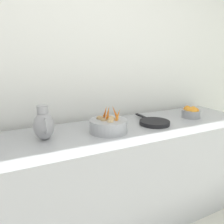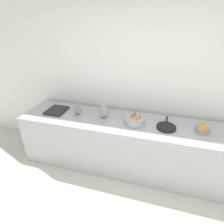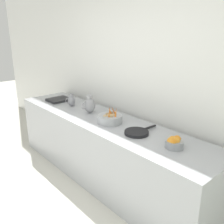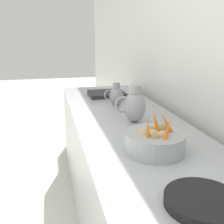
# 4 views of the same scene
# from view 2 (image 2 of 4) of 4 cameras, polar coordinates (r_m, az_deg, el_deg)

# --- Properties ---
(tile_wall_left) EXTENTS (0.10, 9.29, 3.00)m
(tile_wall_left) POSITION_cam_2_polar(r_m,az_deg,el_deg) (2.84, 16.23, 11.67)
(tile_wall_left) COLOR white
(tile_wall_left) RESTS_ON ground_plane
(prep_counter) EXTENTS (0.74, 3.25, 0.86)m
(prep_counter) POSITION_cam_2_polar(r_m,az_deg,el_deg) (2.92, 3.33, -10.31)
(prep_counter) COLOR #ADAFB5
(prep_counter) RESTS_ON ground_plane
(vegetable_colander) EXTENTS (0.30, 0.30, 0.22)m
(vegetable_colander) POSITION_cam_2_polar(r_m,az_deg,el_deg) (2.61, 7.25, -2.64)
(vegetable_colander) COLOR #9EA0A5
(vegetable_colander) RESTS_ON prep_counter
(orange_bowl) EXTENTS (0.18, 0.18, 0.11)m
(orange_bowl) POSITION_cam_2_polar(r_m,az_deg,el_deg) (2.69, 27.34, -4.83)
(orange_bowl) COLOR gray
(orange_bowl) RESTS_ON prep_counter
(metal_pitcher_tall) EXTENTS (0.21, 0.15, 0.25)m
(metal_pitcher_tall) POSITION_cam_2_polar(r_m,az_deg,el_deg) (2.72, -2.75, 0.30)
(metal_pitcher_tall) COLOR #939399
(metal_pitcher_tall) RESTS_ON prep_counter
(metal_pitcher_short) EXTENTS (0.16, 0.11, 0.19)m
(metal_pitcher_short) POSITION_cam_2_polar(r_m,az_deg,el_deg) (2.88, -11.15, 0.72)
(metal_pitcher_short) COLOR gray
(metal_pitcher_short) RESTS_ON prep_counter
(counter_sink_basin) EXTENTS (0.34, 0.30, 0.04)m
(counter_sink_basin) POSITION_cam_2_polar(r_m,az_deg,el_deg) (3.10, -17.47, 0.50)
(counter_sink_basin) COLOR #232326
(counter_sink_basin) RESTS_ON prep_counter
(skillet_on_counter) EXTENTS (0.45, 0.27, 0.03)m
(skillet_on_counter) POSITION_cam_2_polar(r_m,az_deg,el_deg) (2.62, 17.15, -4.64)
(skillet_on_counter) COLOR black
(skillet_on_counter) RESTS_ON prep_counter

